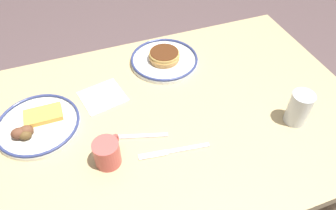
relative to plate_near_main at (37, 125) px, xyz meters
name	(u,v)px	position (x,y,z in m)	size (l,w,h in m)	color
ground_plane	(174,208)	(-0.47, 0.10, -0.76)	(6.00, 6.00, 0.00)	#544344
dining_table	(177,132)	(-0.47, 0.10, -0.13)	(1.32, 0.92, 0.74)	tan
plate_near_main	(37,125)	(0.00, 0.00, 0.00)	(0.28, 0.28, 0.05)	silver
plate_center_pancakes	(164,59)	(-0.52, -0.18, 0.00)	(0.28, 0.28, 0.05)	white
coffee_mug	(107,152)	(-0.20, 0.21, 0.03)	(0.09, 0.10, 0.09)	#BF4C47
drinking_glass	(298,109)	(-0.83, 0.27, 0.04)	(0.07, 0.07, 0.12)	silver
paper_napkin	(103,97)	(-0.24, -0.07, -0.01)	(0.15, 0.14, 0.00)	white
fork_near	(138,136)	(-0.31, 0.15, -0.01)	(0.19, 0.07, 0.01)	silver
butter_knife	(174,151)	(-0.40, 0.25, -0.01)	(0.23, 0.05, 0.01)	silver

